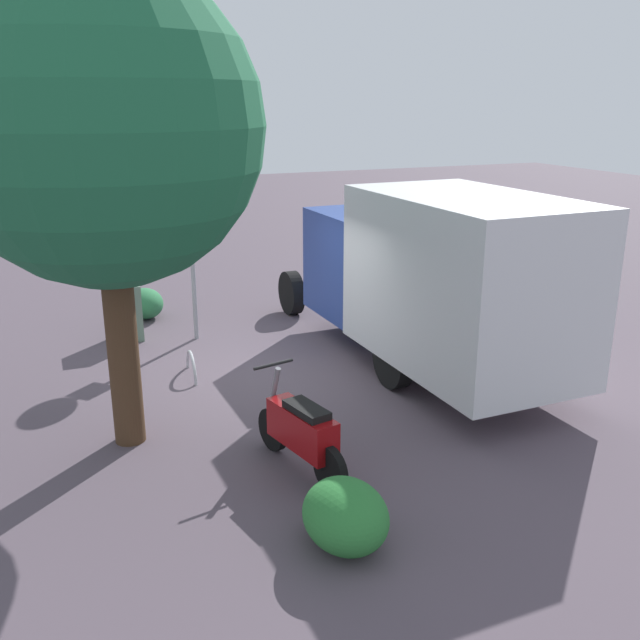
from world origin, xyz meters
The scene contains 9 objects.
ground_plane centered at (0.00, 0.00, 0.00)m, with size 60.00×60.00×0.00m, color #524550.
box_truck_near centered at (-0.76, -2.68, 1.63)m, with size 7.06×2.27×2.97m.
motorcycle centered at (-3.17, 0.52, 0.52)m, with size 1.79×0.68×1.20m.
stop_sign centered at (2.18, 0.54, 2.03)m, with size 0.71×0.33×3.04m.
street_tree centered at (-1.56, 2.31, 3.98)m, with size 3.77×3.77×5.89m.
utility_cabinet centered at (2.66, 1.67, 0.52)m, with size 0.58×0.43×1.05m, color slate.
bike_rack_hoop centered at (0.35, 1.05, 0.00)m, with size 0.85×0.85×0.05m, color #B7B7BC.
shrub_near_sign centered at (3.85, 1.19, 0.31)m, with size 0.91×0.74×0.62m, color #2E7444.
shrub_mid_verge centered at (-4.75, 0.67, 0.35)m, with size 1.02×0.84×0.70m, color #2A7433.
Camera 1 is at (-10.28, 3.28, 4.32)m, focal length 39.68 mm.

